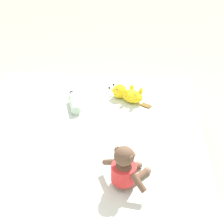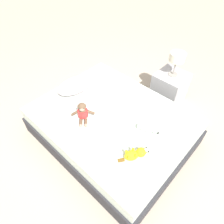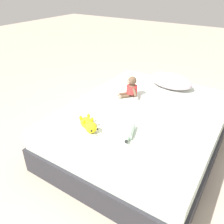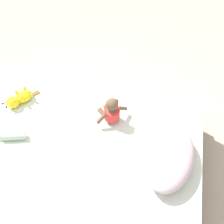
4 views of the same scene
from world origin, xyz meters
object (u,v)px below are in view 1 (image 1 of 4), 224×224
(plush_yellow_creature, at_px, (127,94))
(plush_monkey, at_px, (125,169))
(glass_bottle, at_px, (74,104))
(bed, at_px, (79,181))

(plush_yellow_creature, bearing_deg, plush_monkey, 90.79)
(plush_yellow_creature, relative_size, glass_bottle, 1.23)
(glass_bottle, bearing_deg, bed, 100.68)
(plush_yellow_creature, bearing_deg, glass_bottle, 19.98)
(bed, distance_m, plush_monkey, 0.48)
(plush_monkey, relative_size, plush_yellow_creature, 0.83)
(glass_bottle, bearing_deg, plush_yellow_creature, -160.02)
(plush_monkey, height_order, plush_yellow_creature, plush_monkey)
(plush_yellow_creature, bearing_deg, bed, 65.23)
(plush_yellow_creature, height_order, glass_bottle, plush_yellow_creature)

